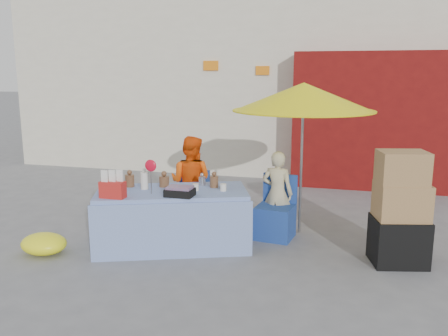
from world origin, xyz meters
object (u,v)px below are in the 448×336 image
(chair_left, at_px, (189,212))
(chair_right, at_px, (275,219))
(market_table, at_px, (172,218))
(vendor_orange, at_px, (191,182))
(vendor_beige, at_px, (277,193))
(box_stack, at_px, (400,213))
(umbrella, at_px, (304,98))

(chair_left, xyz_separation_m, chair_right, (1.25, 0.00, 0.00))
(market_table, xyz_separation_m, vendor_orange, (-0.01, 0.80, 0.29))
(vendor_beige, height_order, box_stack, box_stack)
(market_table, relative_size, chair_left, 2.52)
(umbrella, bearing_deg, vendor_orange, -174.47)
(vendor_beige, relative_size, box_stack, 0.87)
(chair_left, bearing_deg, vendor_beige, 13.49)
(umbrella, bearing_deg, market_table, -148.17)
(chair_left, bearing_deg, umbrella, 17.75)
(chair_left, relative_size, box_stack, 0.63)
(vendor_beige, bearing_deg, chair_left, 13.49)
(market_table, distance_m, box_stack, 2.79)
(vendor_orange, bearing_deg, chair_right, -178.78)
(chair_right, relative_size, vendor_orange, 0.63)
(chair_right, distance_m, box_stack, 1.66)
(vendor_orange, height_order, vendor_beige, vendor_orange)
(chair_left, bearing_deg, vendor_orange, 98.20)
(umbrella, height_order, box_stack, umbrella)
(umbrella, relative_size, box_stack, 1.55)
(chair_right, xyz_separation_m, box_stack, (1.54, -0.51, 0.37))
(chair_left, xyz_separation_m, vendor_orange, (-0.00, 0.13, 0.41))
(chair_right, relative_size, umbrella, 0.41)
(chair_left, relative_size, vendor_beige, 0.72)
(chair_left, bearing_deg, chair_right, 7.34)
(vendor_orange, xyz_separation_m, umbrella, (1.55, 0.15, 1.22))
(market_table, bearing_deg, vendor_orange, 69.86)
(market_table, distance_m, chair_left, 0.68)
(market_table, xyz_separation_m, chair_left, (-0.01, 0.67, -0.13))
(chair_right, bearing_deg, umbrella, 51.00)
(chair_right, height_order, vendor_beige, vendor_beige)
(market_table, distance_m, chair_right, 1.42)
(umbrella, bearing_deg, chair_left, -169.59)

